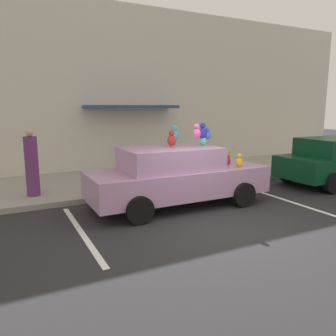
{
  "coord_description": "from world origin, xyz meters",
  "views": [
    {
      "loc": [
        -4.11,
        -5.64,
        2.55
      ],
      "look_at": [
        -0.04,
        2.37,
        0.9
      ],
      "focal_mm": 35.72,
      "sensor_mm": 36.0,
      "label": 1
    }
  ],
  "objects_px": {
    "teddy_bear_on_sidewalk": "(195,170)",
    "plush_covered_car": "(177,176)",
    "pedestrian_near_shopfront": "(32,165)",
    "parked_sedan_behind": "(336,160)"
  },
  "relations": [
    {
      "from": "teddy_bear_on_sidewalk",
      "to": "pedestrian_near_shopfront",
      "type": "xyz_separation_m",
      "value": [
        -5.19,
        0.01,
        0.59
      ]
    },
    {
      "from": "parked_sedan_behind",
      "to": "teddy_bear_on_sidewalk",
      "type": "distance_m",
      "value": 4.68
    },
    {
      "from": "pedestrian_near_shopfront",
      "to": "plush_covered_car",
      "type": "bearing_deg",
      "value": -33.79
    },
    {
      "from": "plush_covered_car",
      "to": "teddy_bear_on_sidewalk",
      "type": "relative_size",
      "value": 8.28
    },
    {
      "from": "teddy_bear_on_sidewalk",
      "to": "plush_covered_car",
      "type": "bearing_deg",
      "value": -131.22
    },
    {
      "from": "plush_covered_car",
      "to": "pedestrian_near_shopfront",
      "type": "bearing_deg",
      "value": 146.21
    },
    {
      "from": "parked_sedan_behind",
      "to": "teddy_bear_on_sidewalk",
      "type": "relative_size",
      "value": 7.37
    },
    {
      "from": "parked_sedan_behind",
      "to": "pedestrian_near_shopfront",
      "type": "bearing_deg",
      "value": 165.76
    },
    {
      "from": "plush_covered_car",
      "to": "teddy_bear_on_sidewalk",
      "type": "height_order",
      "value": "plush_covered_car"
    },
    {
      "from": "teddy_bear_on_sidewalk",
      "to": "pedestrian_near_shopfront",
      "type": "relative_size",
      "value": 0.31
    }
  ]
}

